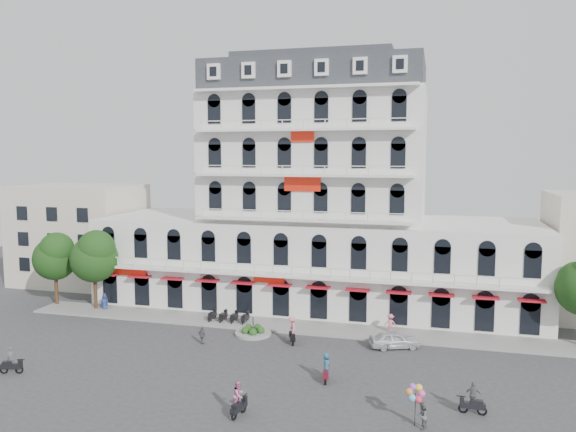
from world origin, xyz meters
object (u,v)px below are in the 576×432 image
at_px(parked_car, 394,340).
at_px(rider_northeast, 473,398).
at_px(balloon_vendor, 419,407).
at_px(rider_southwest, 239,398).
at_px(rider_center, 292,329).
at_px(rider_east, 326,367).
at_px(rider_west, 11,362).

distance_m(parked_car, rider_northeast, 12.05).
distance_m(parked_car, balloon_vendor, 13.55).
distance_m(parked_car, rider_southwest, 16.77).
bearing_deg(rider_center, rider_east, 8.63).
bearing_deg(rider_center, rider_southwest, -22.06).
bearing_deg(rider_southwest, rider_west, 94.97).
relative_size(rider_east, rider_northeast, 1.00).
height_order(rider_southwest, rider_east, rider_southwest).
relative_size(rider_west, rider_east, 0.96).
distance_m(rider_northeast, rider_center, 16.83).
bearing_deg(rider_center, parked_car, 75.01).
relative_size(rider_east, rider_center, 0.89).
xyz_separation_m(rider_east, balloon_vendor, (6.45, -5.19, 0.28)).
height_order(rider_east, rider_northeast, rider_northeast).
relative_size(rider_west, rider_center, 0.85).
relative_size(rider_west, rider_southwest, 0.89).
relative_size(rider_northeast, rider_center, 0.89).
xyz_separation_m(rider_southwest, rider_east, (4.12, 6.49, -0.14)).
bearing_deg(rider_southwest, rider_center, 12.09).
xyz_separation_m(rider_west, rider_northeast, (31.82, 1.84, 0.14)).
bearing_deg(rider_southwest, balloon_vendor, -71.54).
distance_m(rider_west, balloon_vendor, 28.72).
bearing_deg(rider_west, rider_southwest, -23.25).
relative_size(parked_car, rider_center, 1.75).
distance_m(parked_car, rider_east, 9.11).
relative_size(rider_west, balloon_vendor, 0.81).
relative_size(rider_northeast, balloon_vendor, 0.84).
xyz_separation_m(parked_car, rider_west, (-26.33, -12.56, 0.16)).
height_order(rider_northeast, balloon_vendor, balloon_vendor).
bearing_deg(rider_east, rider_west, 95.92).
height_order(parked_car, rider_west, rider_west).
height_order(rider_west, rider_east, rider_east).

